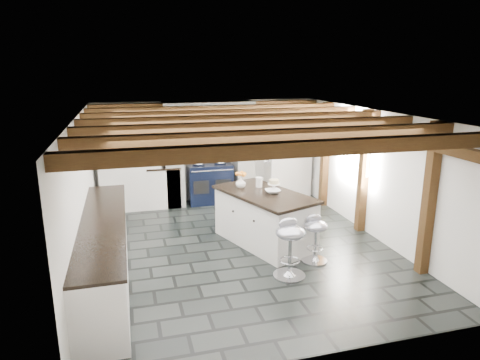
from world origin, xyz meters
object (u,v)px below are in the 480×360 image
object	(u,v)px
range_cooker	(210,183)
bar_stool_near	(315,233)
kitchen_island	(264,217)
bar_stool_far	(290,242)

from	to	relation	value
range_cooker	bar_stool_near	size ratio (longest dim) A/B	1.29
kitchen_island	bar_stool_far	size ratio (longest dim) A/B	2.35
bar_stool_near	bar_stool_far	world-z (taller)	bar_stool_far
range_cooker	bar_stool_far	world-z (taller)	range_cooker
bar_stool_near	bar_stool_far	xyz separation A→B (m)	(-0.58, -0.38, 0.08)
bar_stool_near	kitchen_island	bearing A→B (deg)	121.53
bar_stool_near	bar_stool_far	size ratio (longest dim) A/B	0.86
kitchen_island	bar_stool_near	distance (m)	1.07
kitchen_island	bar_stool_near	xyz separation A→B (m)	(0.55, -0.92, 0.00)
kitchen_island	bar_stool_far	bearing A→B (deg)	-111.91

